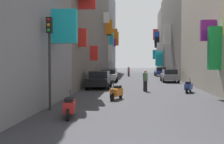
{
  "coord_description": "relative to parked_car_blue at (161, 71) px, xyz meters",
  "views": [
    {
      "loc": [
        -0.63,
        -4.45,
        2.33
      ],
      "look_at": [
        -3.07,
        25.72,
        1.19
      ],
      "focal_mm": 42.91,
      "sensor_mm": 36.0,
      "label": 1
    }
  ],
  "objects": [
    {
      "name": "parked_car_grey",
      "position": [
        -0.3,
        -13.27,
        0.01
      ],
      "size": [
        1.85,
        4.06,
        1.48
      ],
      "color": "slate",
      "rests_on": "ground"
    },
    {
      "name": "building_left_mid_c",
      "position": [
        -11.84,
        10.94,
        7.58
      ],
      "size": [
        7.15,
        17.38,
        16.69
      ],
      "color": "gray",
      "rests_on": "ground"
    },
    {
      "name": "ground_plane",
      "position": [
        -3.85,
        -10.37,
        -0.76
      ],
      "size": [
        140.0,
        140.0,
        0.0
      ],
      "primitive_type": "plane",
      "color": "#38383D"
    },
    {
      "name": "building_left_mid_a",
      "position": [
        -11.82,
        -22.78,
        5.93
      ],
      "size": [
        7.37,
        6.76,
        13.35
      ],
      "color": "slate",
      "rests_on": "ground"
    },
    {
      "name": "scooter_blue",
      "position": [
        -0.31,
        -24.16,
        -0.3
      ],
      "size": [
        0.84,
        1.85,
        1.13
      ],
      "color": "#2D4CAD",
      "rests_on": "ground"
    },
    {
      "name": "parked_car_black",
      "position": [
        -7.51,
        -21.31,
        0.03
      ],
      "size": [
        2.01,
        4.09,
        1.52
      ],
      "color": "black",
      "rests_on": "ground"
    },
    {
      "name": "building_right_mid_b",
      "position": [
        4.11,
        15.54,
        6.08
      ],
      "size": [
        7.25,
        8.2,
        13.68
      ],
      "color": "gray",
      "rests_on": "ground"
    },
    {
      "name": "parked_car_silver",
      "position": [
        -7.37,
        -13.65,
        0.0
      ],
      "size": [
        2.03,
        3.93,
        1.44
      ],
      "color": "#B7B7BC",
      "rests_on": "ground"
    },
    {
      "name": "parked_car_red",
      "position": [
        -7.67,
        -6.84,
        -0.02
      ],
      "size": [
        1.85,
        4.14,
        1.39
      ],
      "color": "#B21E1E",
      "rests_on": "ground"
    },
    {
      "name": "scooter_red",
      "position": [
        -7.16,
        -33.83,
        -0.3
      ],
      "size": [
        0.6,
        1.93,
        1.13
      ],
      "color": "red",
      "rests_on": "ground"
    },
    {
      "name": "pedestrian_crossing",
      "position": [
        -3.55,
        -23.44,
        0.07
      ],
      "size": [
        0.53,
        0.53,
        1.67
      ],
      "color": "black",
      "rests_on": "ground"
    },
    {
      "name": "building_left_mid_b",
      "position": [
        -11.85,
        -8.56,
        6.11
      ],
      "size": [
        7.1,
        21.64,
        13.74
      ],
      "color": "slate",
      "rests_on": "ground"
    },
    {
      "name": "parked_car_blue",
      "position": [
        0.0,
        0.0,
        0.0
      ],
      "size": [
        1.93,
        4.07,
        1.45
      ],
      "color": "navy",
      "rests_on": "ground"
    },
    {
      "name": "traffic_light_near_corner",
      "position": [
        -8.5,
        -32.29,
        2.27
      ],
      "size": [
        0.26,
        0.34,
        4.46
      ],
      "color": "#2D2D2D",
      "rests_on": "ground"
    },
    {
      "name": "building_right_mid_a",
      "position": [
        4.14,
        -0.47,
        6.45
      ],
      "size": [
        7.39,
        23.8,
        14.44
      ],
      "color": "slate",
      "rests_on": "ground"
    },
    {
      "name": "scooter_orange",
      "position": [
        -5.53,
        -28.31,
        -0.3
      ],
      "size": [
        0.77,
        1.89,
        1.13
      ],
      "color": "orange",
      "rests_on": "ground"
    },
    {
      "name": "pedestrian_near_left",
      "position": [
        -5.28,
        -1.26,
        0.05
      ],
      "size": [
        0.53,
        0.53,
        1.62
      ],
      "color": "#3B3B3B",
      "rests_on": "ground"
    }
  ]
}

